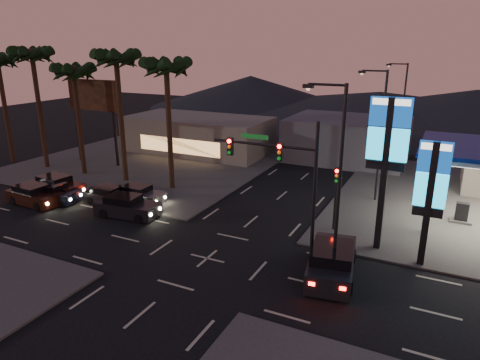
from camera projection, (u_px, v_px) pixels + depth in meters
The scene contains 26 objects.
ground at pixel (207, 258), 24.45m from camera, with size 140.00×140.00×0.00m, color black.
corner_lot_nw at pixel (153, 161), 44.86m from camera, with size 24.00×24.00×0.12m, color #47443F.
pylon_sign_tall at pixel (387, 145), 23.68m from camera, with size 2.20×0.35×9.00m.
pylon_sign_short at pixel (431, 186), 22.29m from camera, with size 1.60×0.35×7.00m.
traffic_signal_mast at pixel (284, 170), 23.01m from camera, with size 6.10×0.39×8.00m.
pedestal_signal at pixel (336, 189), 27.24m from camera, with size 0.32×0.39×4.30m.
streetlight_near at pixel (336, 173), 20.74m from camera, with size 2.14×0.25×10.00m.
streetlight_mid at pixel (379, 129), 31.88m from camera, with size 2.14×0.25×10.00m.
streetlight_far at pixel (401, 106), 43.87m from camera, with size 2.14×0.25×10.00m.
palm_a at pixel (167, 75), 33.55m from camera, with size 4.41×4.41×10.86m.
palm_b at pixel (117, 67), 35.49m from camera, with size 4.41×4.41×11.46m.
palm_c at pixel (74, 78), 37.91m from camera, with size 4.41×4.41×10.26m.
palm_d at pixel (33, 63), 39.64m from camera, with size 4.41×4.41×11.66m.
billboard at pixel (93, 102), 42.31m from camera, with size 6.00×0.30×8.50m.
building_far_west at pixel (198, 135), 48.58m from camera, with size 16.00×8.00×4.00m, color #726B5B.
building_far_mid at pixel (347, 139), 45.22m from camera, with size 12.00×9.00×4.40m, color #4C4C51.
hill_left at pixel (251, 91), 85.46m from camera, with size 40.00×40.00×6.00m, color black.
hill_right at pixel (476, 105), 68.80m from camera, with size 50.00×50.00×5.00m, color black.
hill_center at pixel (379, 103), 75.25m from camera, with size 60.00×60.00×4.00m, color black.
car_lane_a_front at pixel (127, 207), 30.40m from camera, with size 4.77×2.37×1.51m.
car_lane_a_mid at pixel (34, 195), 32.70m from camera, with size 4.66×2.12×1.49m.
car_lane_a_rear at pixel (53, 193), 33.34m from camera, with size 4.39×2.13×1.39m.
car_lane_b_front at pixel (139, 195), 33.08m from camera, with size 4.12×1.77×1.34m.
car_lane_b_mid at pixel (110, 196), 32.85m from camera, with size 4.16×1.85×1.34m.
car_lane_b_rear at pixel (57, 186), 34.77m from camera, with size 4.91×2.33×1.56m.
suv_station at pixel (332, 261), 22.40m from camera, with size 3.05×5.58×1.77m.
Camera 1 is at (11.37, -18.91, 11.60)m, focal length 32.00 mm.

